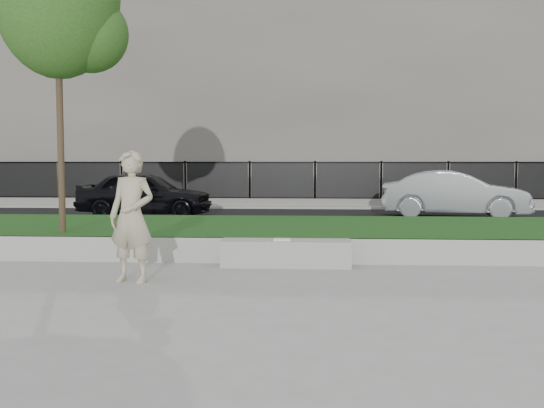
# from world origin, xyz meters

# --- Properties ---
(ground) EXTENTS (90.00, 90.00, 0.00)m
(ground) POSITION_xyz_m (0.00, 0.00, 0.00)
(ground) COLOR gray
(ground) RESTS_ON ground
(grass_bank) EXTENTS (34.00, 4.00, 0.40)m
(grass_bank) POSITION_xyz_m (0.00, 3.00, 0.20)
(grass_bank) COLOR #0D3611
(grass_bank) RESTS_ON ground
(grass_kerb) EXTENTS (34.00, 0.08, 0.40)m
(grass_kerb) POSITION_xyz_m (0.00, 1.04, 0.20)
(grass_kerb) COLOR gray
(grass_kerb) RESTS_ON ground
(street) EXTENTS (34.00, 7.00, 0.04)m
(street) POSITION_xyz_m (0.00, 8.50, 0.02)
(street) COLOR black
(street) RESTS_ON ground
(far_pavement) EXTENTS (34.00, 3.00, 0.12)m
(far_pavement) POSITION_xyz_m (0.00, 13.00, 0.06)
(far_pavement) COLOR gray
(far_pavement) RESTS_ON ground
(iron_fence) EXTENTS (32.00, 0.30, 1.50)m
(iron_fence) POSITION_xyz_m (0.00, 12.00, 0.54)
(iron_fence) COLOR slate
(iron_fence) RESTS_ON far_pavement
(building_facade) EXTENTS (34.00, 10.00, 10.00)m
(building_facade) POSITION_xyz_m (0.00, 20.00, 5.00)
(building_facade) COLOR #615B55
(building_facade) RESTS_ON ground
(stone_bench) EXTENTS (1.97, 0.49, 0.40)m
(stone_bench) POSITION_xyz_m (1.03, 0.80, 0.20)
(stone_bench) COLOR gray
(stone_bench) RESTS_ON ground
(man) EXTENTS (0.72, 0.56, 1.74)m
(man) POSITION_xyz_m (-0.95, -0.53, 0.87)
(man) COLOR #B5AA8B
(man) RESTS_ON ground
(book) EXTENTS (0.26, 0.19, 0.03)m
(book) POSITION_xyz_m (0.98, 0.74, 0.42)
(book) COLOR white
(book) RESTS_ON stone_bench
(young_tree) EXTENTS (2.13, 2.04, 5.22)m
(young_tree) POSITION_xyz_m (-2.71, 1.65, 4.20)
(young_tree) COLOR #38281C
(young_tree) RESTS_ON grass_bank
(car_dark) EXTENTS (3.83, 1.67, 1.29)m
(car_dark) POSITION_xyz_m (-3.24, 8.52, 0.68)
(car_dark) COLOR black
(car_dark) RESTS_ON street
(car_silver) EXTENTS (4.13, 1.96, 1.31)m
(car_silver) POSITION_xyz_m (5.44, 8.78, 0.69)
(car_silver) COLOR gray
(car_silver) RESTS_ON street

